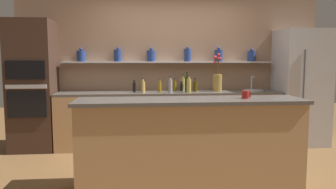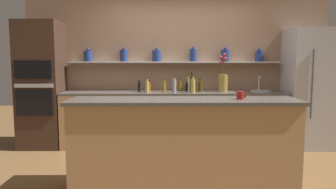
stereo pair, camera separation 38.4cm
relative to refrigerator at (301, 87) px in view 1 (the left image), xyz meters
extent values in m
plane|color=brown|center=(-2.20, -1.20, -0.98)|extent=(12.00, 12.00, 0.00)
cube|color=#937056|center=(-2.20, 0.40, 0.32)|extent=(5.20, 0.10, 2.60)
cube|color=#B7B7BC|center=(-2.26, 0.26, 0.43)|extent=(3.58, 0.18, 0.02)
cylinder|color=navy|center=(-3.73, 0.25, 0.53)|extent=(0.14, 0.14, 0.18)
sphere|color=navy|center=(-3.73, 0.25, 0.65)|extent=(0.05, 0.05, 0.05)
cylinder|color=navy|center=(-3.12, 0.25, 0.54)|extent=(0.13, 0.13, 0.20)
sphere|color=navy|center=(-3.12, 0.25, 0.66)|extent=(0.04, 0.04, 0.04)
cylinder|color=navy|center=(-2.56, 0.25, 0.54)|extent=(0.15, 0.15, 0.19)
sphere|color=navy|center=(-2.56, 0.25, 0.66)|extent=(0.05, 0.05, 0.05)
cylinder|color=navy|center=(-1.93, 0.25, 0.55)|extent=(0.12, 0.12, 0.22)
sphere|color=navy|center=(-1.93, 0.25, 0.68)|extent=(0.04, 0.04, 0.04)
cylinder|color=navy|center=(-1.39, 0.25, 0.54)|extent=(0.14, 0.14, 0.20)
sphere|color=navy|center=(-1.39, 0.25, 0.67)|extent=(0.05, 0.05, 0.05)
cylinder|color=navy|center=(-0.80, 0.25, 0.53)|extent=(0.14, 0.14, 0.18)
sphere|color=navy|center=(-0.80, 0.25, 0.65)|extent=(0.05, 0.05, 0.05)
cube|color=tan|center=(-2.26, 0.04, -0.54)|extent=(3.68, 0.62, 0.88)
cube|color=#56514C|center=(-2.26, 0.04, -0.08)|extent=(3.68, 0.62, 0.04)
cube|color=tan|center=(-2.20, -1.75, -0.49)|extent=(2.51, 0.55, 0.98)
cube|color=#56514C|center=(-2.20, -1.75, 0.02)|extent=(2.57, 0.61, 0.04)
cube|color=#B7B7BC|center=(0.00, 0.00, 0.00)|extent=(0.80, 0.70, 1.95)
cylinder|color=#4C4C51|center=(-0.14, -0.37, 0.10)|extent=(0.02, 0.02, 1.07)
cube|color=#3D281E|center=(-4.46, 0.04, 0.06)|extent=(0.68, 0.62, 2.08)
cube|color=black|center=(-4.46, -0.28, -0.20)|extent=(0.57, 0.02, 0.40)
cube|color=black|center=(-4.46, -0.28, 0.32)|extent=(0.57, 0.02, 0.28)
cube|color=#B7B7BC|center=(-4.46, -0.28, 0.07)|extent=(0.60, 0.02, 0.06)
cylinder|color=olive|center=(-1.45, 0.06, 0.09)|extent=(0.16, 0.16, 0.28)
cylinder|color=#4C3319|center=(-1.46, 0.06, 0.36)|extent=(0.03, 0.03, 0.27)
sphere|color=red|center=(-1.48, 0.10, 0.50)|extent=(0.04, 0.04, 0.04)
cylinder|color=#4C3319|center=(-1.45, 0.06, 0.36)|extent=(0.06, 0.03, 0.26)
sphere|color=red|center=(-1.43, 0.10, 0.49)|extent=(0.05, 0.05, 0.05)
cylinder|color=#4C3319|center=(-1.45, 0.06, 0.39)|extent=(0.06, 0.04, 0.33)
sphere|color=red|center=(-1.43, 0.09, 0.56)|extent=(0.05, 0.05, 0.05)
cylinder|color=#4C3319|center=(-1.44, 0.05, 0.36)|extent=(0.02, 0.02, 0.27)
sphere|color=red|center=(-1.42, 0.02, 0.50)|extent=(0.04, 0.04, 0.04)
cylinder|color=#4C3319|center=(-1.45, 0.06, 0.37)|extent=(0.01, 0.06, 0.29)
sphere|color=red|center=(-1.49, 0.06, 0.52)|extent=(0.05, 0.05, 0.05)
cylinder|color=#4C3319|center=(-1.46, 0.08, 0.33)|extent=(0.03, 0.02, 0.20)
sphere|color=red|center=(-1.48, 0.11, 0.43)|extent=(0.04, 0.04, 0.04)
cylinder|color=#B7B7BC|center=(-0.81, 0.04, -0.05)|extent=(0.33, 0.33, 0.02)
cylinder|color=#B7B7BC|center=(-0.81, 0.17, 0.07)|extent=(0.02, 0.02, 0.22)
cylinder|color=#B7B7BC|center=(-0.81, 0.11, 0.18)|extent=(0.02, 0.12, 0.02)
cylinder|color=tan|center=(-2.02, 0.21, 0.05)|extent=(0.07, 0.07, 0.22)
cylinder|color=tan|center=(-2.02, 0.21, 0.18)|extent=(0.03, 0.03, 0.04)
cylinder|color=black|center=(-2.02, 0.21, 0.21)|extent=(0.03, 0.03, 0.01)
cylinder|color=#9E4C0A|center=(-2.69, 0.16, 0.01)|extent=(0.05, 0.05, 0.14)
cylinder|color=#9E4C0A|center=(-2.69, 0.16, 0.10)|extent=(0.03, 0.03, 0.04)
cylinder|color=black|center=(-2.69, 0.16, 0.12)|extent=(0.03, 0.03, 0.01)
cylinder|color=brown|center=(-2.16, 0.17, 0.02)|extent=(0.06, 0.06, 0.15)
cylinder|color=brown|center=(-2.16, 0.17, 0.12)|extent=(0.03, 0.03, 0.05)
cylinder|color=black|center=(-2.16, 0.17, 0.15)|extent=(0.03, 0.03, 0.01)
cylinder|color=gray|center=(-2.27, -0.13, 0.05)|extent=(0.07, 0.07, 0.21)
cylinder|color=gray|center=(-2.27, -0.13, 0.17)|extent=(0.03, 0.03, 0.04)
cylinder|color=black|center=(-2.27, -0.13, 0.20)|extent=(0.03, 0.03, 0.01)
cylinder|color=tan|center=(-1.96, -0.13, 0.05)|extent=(0.07, 0.07, 0.22)
cylinder|color=tan|center=(-1.96, -0.13, 0.19)|extent=(0.03, 0.03, 0.04)
cylinder|color=black|center=(-1.96, -0.13, 0.22)|extent=(0.03, 0.03, 0.01)
cylinder|color=tan|center=(-2.71, -0.09, 0.03)|extent=(0.06, 0.06, 0.18)
cylinder|color=tan|center=(-2.71, -0.09, 0.15)|extent=(0.03, 0.03, 0.04)
cylinder|color=black|center=(-2.71, -0.09, 0.18)|extent=(0.03, 0.03, 0.01)
cylinder|color=#47380A|center=(-2.71, -0.01, 0.03)|extent=(0.06, 0.06, 0.17)
cylinder|color=#47380A|center=(-2.71, -0.01, 0.14)|extent=(0.03, 0.03, 0.05)
cylinder|color=black|center=(-2.71, -0.01, 0.17)|extent=(0.03, 0.03, 0.01)
cylinder|color=olive|center=(-2.43, 0.01, 0.02)|extent=(0.05, 0.05, 0.16)
cylinder|color=olive|center=(-2.43, 0.01, 0.13)|extent=(0.03, 0.03, 0.05)
cylinder|color=black|center=(-2.43, 0.01, 0.16)|extent=(0.03, 0.03, 0.01)
cylinder|color=black|center=(-2.05, 0.13, 0.00)|extent=(0.05, 0.05, 0.11)
cylinder|color=black|center=(-2.05, 0.13, 0.07)|extent=(0.03, 0.03, 0.04)
cylinder|color=black|center=(-2.05, 0.13, 0.10)|extent=(0.03, 0.03, 0.01)
cylinder|color=#193814|center=(-1.97, 0.01, 0.06)|extent=(0.07, 0.07, 0.24)
cylinder|color=#193814|center=(-1.97, 0.01, 0.22)|extent=(0.02, 0.02, 0.08)
cylinder|color=black|center=(-1.97, 0.01, 0.27)|extent=(0.03, 0.03, 0.01)
cylinder|color=#47380A|center=(-1.83, 0.04, 0.02)|extent=(0.07, 0.07, 0.16)
cylinder|color=#47380A|center=(-1.83, 0.04, 0.13)|extent=(0.03, 0.03, 0.05)
cylinder|color=black|center=(-1.83, 0.04, 0.16)|extent=(0.03, 0.03, 0.01)
cylinder|color=black|center=(-2.85, 0.08, 0.02)|extent=(0.05, 0.05, 0.15)
cylinder|color=black|center=(-2.85, 0.08, 0.11)|extent=(0.03, 0.03, 0.04)
cylinder|color=black|center=(-2.85, 0.08, 0.13)|extent=(0.03, 0.03, 0.01)
cylinder|color=maroon|center=(-1.58, -1.77, 0.09)|extent=(0.08, 0.08, 0.09)
cube|color=maroon|center=(-1.53, -1.77, 0.09)|extent=(0.02, 0.01, 0.06)
camera|label=1|loc=(-2.79, -5.35, 0.49)|focal=35.00mm
camera|label=2|loc=(-2.41, -5.37, 0.49)|focal=35.00mm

